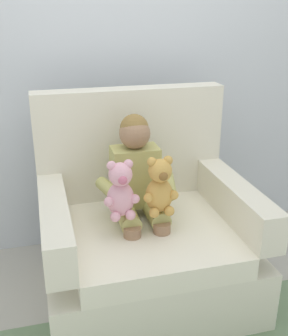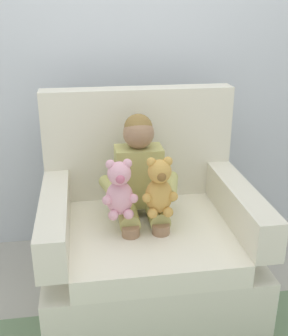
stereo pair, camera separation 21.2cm
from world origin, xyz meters
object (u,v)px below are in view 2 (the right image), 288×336
(armchair, at_px, (147,237))
(plush_honey, at_px, (159,188))
(seated_child, at_px, (140,183))
(plush_pink, at_px, (120,190))

(armchair, bearing_deg, plush_honey, -74.06)
(seated_child, distance_m, plush_pink, 0.21)
(armchair, height_order, plush_pink, armchair)
(plush_honey, bearing_deg, armchair, 124.54)
(armchair, bearing_deg, plush_pink, -139.18)
(armchair, distance_m, seated_child, 0.34)
(armchair, relative_size, seated_child, 1.38)
(plush_pink, bearing_deg, armchair, 43.92)
(plush_honey, bearing_deg, plush_pink, -163.74)
(seated_child, bearing_deg, plush_honey, -67.08)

